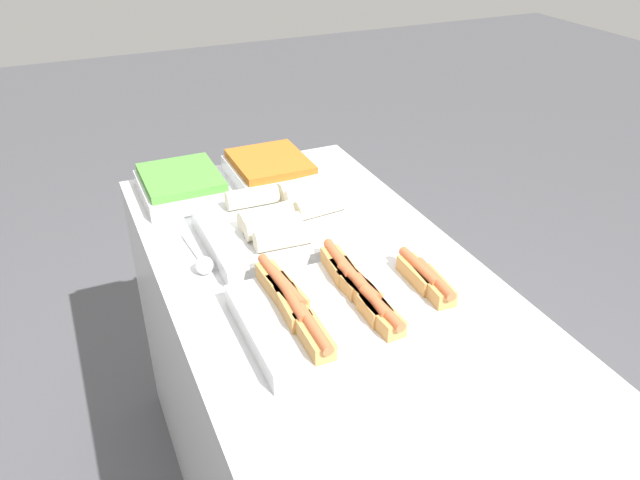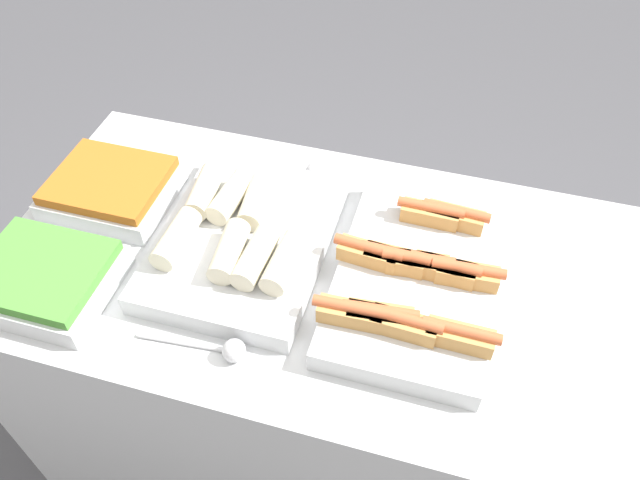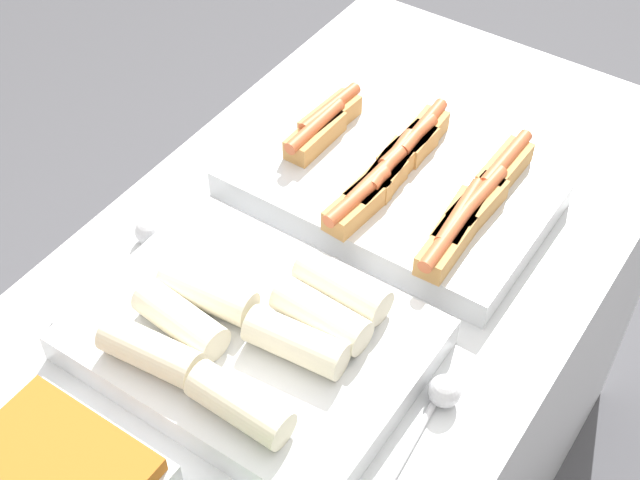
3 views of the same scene
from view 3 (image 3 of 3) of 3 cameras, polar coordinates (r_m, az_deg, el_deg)
The scene contains 5 objects.
counter at distance 1.73m, azimuth 0.38°, elevation -11.95°, with size 1.43×0.75×0.91m.
tray_hotdogs at distance 1.44m, azimuth 4.77°, elevation 3.57°, with size 0.35×0.50×0.10m.
tray_wraps at distance 1.23m, azimuth -4.42°, elevation -6.23°, with size 0.35×0.46×0.10m.
serving_spoon_near at distance 1.20m, azimuth 7.57°, elevation -10.22°, with size 0.22×0.05×0.05m.
serving_spoon_far at distance 1.40m, azimuth -11.36°, elevation 0.01°, with size 0.23×0.05×0.05m.
Camera 3 is at (-0.76, -0.50, 1.93)m, focal length 50.00 mm.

